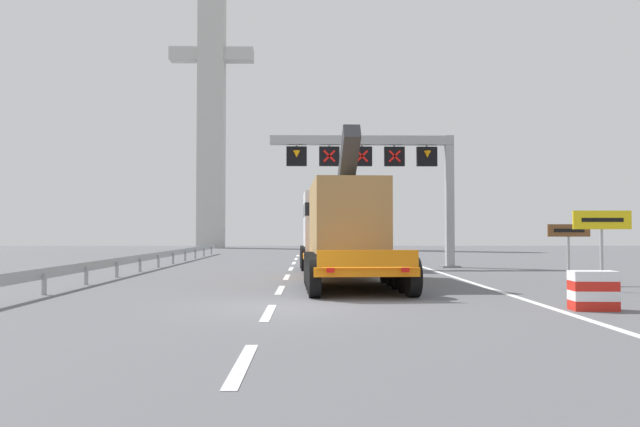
# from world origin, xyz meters

# --- Properties ---
(ground) EXTENTS (112.00, 112.00, 0.00)m
(ground) POSITION_xyz_m (0.00, 0.00, 0.00)
(ground) COLOR #5B5B60
(lane_markings) EXTENTS (0.20, 36.78, 0.01)m
(lane_markings) POSITION_xyz_m (-0.38, 11.09, 0.01)
(lane_markings) COLOR silver
(lane_markings) RESTS_ON ground
(edge_line_right) EXTENTS (0.20, 63.00, 0.01)m
(edge_line_right) POSITION_xyz_m (6.20, 12.00, 0.01)
(edge_line_right) COLOR silver
(edge_line_right) RESTS_ON ground
(overhead_lane_gantry) EXTENTS (9.44, 0.90, 6.89)m
(overhead_lane_gantry) POSITION_xyz_m (4.28, 14.65, 5.25)
(overhead_lane_gantry) COLOR #9EA0A5
(overhead_lane_gantry) RESTS_ON ground
(heavy_haul_truck_orange) EXTENTS (3.52, 14.15, 5.30)m
(heavy_haul_truck_orange) POSITION_xyz_m (1.71, 9.20, 1.99)
(heavy_haul_truck_orange) COLOR orange
(heavy_haul_truck_orange) RESTS_ON ground
(exit_sign_yellow) EXTENTS (1.76, 0.15, 2.43)m
(exit_sign_yellow) POSITION_xyz_m (9.27, 3.13, 1.88)
(exit_sign_yellow) COLOR #9EA0A5
(exit_sign_yellow) RESTS_ON ground
(tourist_info_sign_brown) EXTENTS (1.44, 0.15, 2.04)m
(tourist_info_sign_brown) POSITION_xyz_m (9.30, 5.41, 1.55)
(tourist_info_sign_brown) COLOR #9EA0A5
(tourist_info_sign_brown) RESTS_ON ground
(crash_barrier_striped) EXTENTS (1.03, 0.55, 0.90)m
(crash_barrier_striped) POSITION_xyz_m (7.02, -0.80, 0.45)
(crash_barrier_striped) COLOR red
(crash_barrier_striped) RESTS_ON ground
(guardrail_left) EXTENTS (0.13, 33.55, 0.76)m
(guardrail_left) POSITION_xyz_m (-7.07, 14.78, 0.56)
(guardrail_left) COLOR #999EA3
(guardrail_left) RESTS_ON ground
(bridge_pylon_distant) EXTENTS (9.00, 2.00, 33.70)m
(bridge_pylon_distant) POSITION_xyz_m (-10.15, 47.76, 17.24)
(bridge_pylon_distant) COLOR #B7B7B2
(bridge_pylon_distant) RESTS_ON ground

